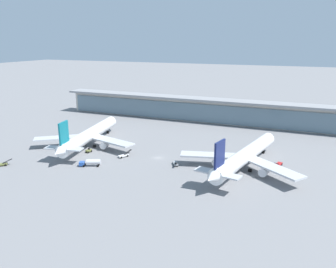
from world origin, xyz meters
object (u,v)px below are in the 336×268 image
Objects in this scene: airliner_centre_stand at (244,156)px; service_truck_near_nose_olive at (2,164)px; service_truck_by_tail_blue at (91,162)px; service_truck_mid_apron_white at (124,155)px; airliner_left_stand at (89,135)px; service_truck_on_taxiway_grey at (176,163)px; service_truck_at_far_stand_olive at (89,151)px; service_truck_under_wing_red at (278,164)px.

service_truck_near_nose_olive is at bearing -159.11° from airliner_centre_stand.
service_truck_by_tail_blue is at bearing -160.05° from airliner_centre_stand.
service_truck_mid_apron_white is (-51.88, -6.14, -4.74)m from airliner_centre_stand.
service_truck_on_taxiway_grey is at bearing -9.78° from airliner_left_stand.
service_truck_near_nose_olive is 1.93× the size of service_truck_at_far_stand_olive.
airliner_centre_stand is at bearing 5.56° from service_truck_at_far_stand_olive.
airliner_centre_stand is 9.51× the size of service_truck_under_wing_red.
service_truck_on_taxiway_grey is at bearing 23.52° from service_truck_near_nose_olive.
service_truck_near_nose_olive is 50.21m from service_truck_mid_apron_white.
service_truck_near_nose_olive is 0.89× the size of service_truck_on_taxiway_grey.
service_truck_mid_apron_white is (40.83, 29.23, 0.00)m from service_truck_near_nose_olive.
service_truck_by_tail_blue is (16.98, -22.94, -3.85)m from airliner_left_stand.
service_truck_on_taxiway_grey is (25.00, -0.58, 0.00)m from service_truck_mid_apron_white.
service_truck_on_taxiway_grey is at bearing -165.97° from airliner_centre_stand.
service_truck_near_nose_olive is at bearing -157.22° from service_truck_under_wing_red.
service_truck_mid_apron_white is at bearing 66.08° from service_truck_by_tail_blue.
airliner_centre_stand is 99.34m from service_truck_near_nose_olive.
service_truck_under_wing_red is (105.20, 44.17, 0.00)m from service_truck_near_nose_olive.
airliner_left_stand is 9.78× the size of service_truck_mid_apron_white.
service_truck_by_tail_blue is at bearing -113.92° from service_truck_mid_apron_white.
airliner_left_stand is 10.00× the size of service_truck_on_taxiway_grey.
service_truck_near_nose_olive is 71.80m from service_truck_on_taxiway_grey.
service_truck_by_tail_blue is at bearing -53.50° from airliner_left_stand.
service_truck_mid_apron_white reaches higher than service_truck_at_far_stand_olive.
service_truck_near_nose_olive is at bearing -114.83° from airliner_left_stand.
airliner_left_stand reaches higher than service_truck_by_tail_blue.
service_truck_at_far_stand_olive is (-43.19, -0.10, 0.07)m from service_truck_on_taxiway_grey.
service_truck_at_far_stand_olive is at bearing -174.44° from airliner_centre_stand.
service_truck_mid_apron_white is 25.01m from service_truck_on_taxiway_grey.
airliner_centre_stand is at bearing -1.27° from airliner_left_stand.
service_truck_by_tail_blue is 1.33× the size of service_truck_on_taxiway_grey.
service_truck_near_nose_olive is at bearing -144.40° from service_truck_mid_apron_white.
service_truck_under_wing_red is 1.05× the size of service_truck_on_taxiway_grey.
airliner_centre_stand is 9.78× the size of service_truck_mid_apron_white.
airliner_centre_stand is at bearing 20.89° from service_truck_near_nose_olive.
service_truck_mid_apron_white is at bearing 178.68° from service_truck_on_taxiway_grey.
service_truck_on_taxiway_grey is (-39.37, -15.51, 0.00)m from service_truck_under_wing_red.
service_truck_under_wing_red is at bearing 22.92° from service_truck_by_tail_blue.
airliner_left_stand is at bearing 126.50° from service_truck_by_tail_blue.
service_truck_under_wing_red is 1.03× the size of service_truck_mid_apron_white.
airliner_left_stand is 11.15m from service_truck_at_far_stand_olive.
airliner_centre_stand is 21.59× the size of service_truck_at_far_stand_olive.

